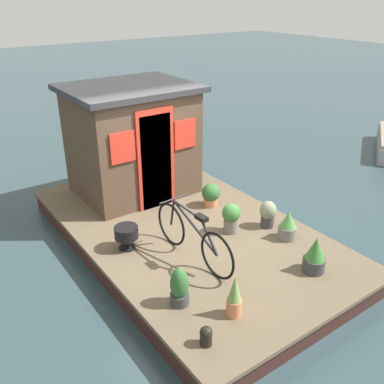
# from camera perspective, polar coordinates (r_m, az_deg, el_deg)

# --- Properties ---
(ground_plane) EXTENTS (60.00, 60.00, 0.00)m
(ground_plane) POSITION_cam_1_polar(r_m,az_deg,el_deg) (7.34, -0.91, -7.03)
(ground_plane) COLOR #2D4247
(houseboat_deck) EXTENTS (5.68, 3.31, 0.37)m
(houseboat_deck) POSITION_cam_1_polar(r_m,az_deg,el_deg) (7.24, -0.92, -5.78)
(houseboat_deck) COLOR brown
(houseboat_deck) RESTS_ON ground_plane
(houseboat_cabin) EXTENTS (1.88, 2.25, 2.04)m
(houseboat_cabin) POSITION_cam_1_polar(r_m,az_deg,el_deg) (8.09, -8.00, 6.92)
(houseboat_cabin) COLOR #4C3828
(houseboat_cabin) RESTS_ON houseboat_deck
(bicycle) EXTENTS (1.75, 0.50, 0.82)m
(bicycle) POSITION_cam_1_polar(r_m,az_deg,el_deg) (6.12, 0.10, -5.99)
(bicycle) COLOR black
(bicycle) RESTS_ON houseboat_deck
(potted_plant_mint) EXTENTS (0.33, 0.33, 0.42)m
(potted_plant_mint) POSITION_cam_1_polar(r_m,az_deg,el_deg) (7.71, 2.55, -0.33)
(potted_plant_mint) COLOR #C6754C
(potted_plant_mint) RESTS_ON houseboat_deck
(potted_plant_rosemary) EXTENTS (0.19, 0.19, 0.57)m
(potted_plant_rosemary) POSITION_cam_1_polar(r_m,az_deg,el_deg) (5.23, 5.69, -13.76)
(potted_plant_rosemary) COLOR #C6754C
(potted_plant_rosemary) RESTS_ON houseboat_deck
(potted_plant_fern) EXTENTS (0.30, 0.30, 0.49)m
(potted_plant_fern) POSITION_cam_1_polar(r_m,az_deg,el_deg) (6.88, 5.25, -3.33)
(potted_plant_fern) COLOR slate
(potted_plant_fern) RESTS_ON houseboat_deck
(potted_plant_thyme) EXTENTS (0.31, 0.31, 0.53)m
(potted_plant_thyme) POSITION_cam_1_polar(r_m,az_deg,el_deg) (6.18, 16.11, -8.14)
(potted_plant_thyme) COLOR #38383D
(potted_plant_thyme) RESTS_ON houseboat_deck
(potted_plant_sage) EXTENTS (0.28, 0.28, 0.46)m
(potted_plant_sage) POSITION_cam_1_polar(r_m,az_deg,el_deg) (7.12, 10.12, -2.83)
(potted_plant_sage) COLOR #38383D
(potted_plant_sage) RESTS_ON houseboat_deck
(potted_plant_succulent) EXTENTS (0.24, 0.24, 0.52)m
(potted_plant_succulent) POSITION_cam_1_polar(r_m,az_deg,el_deg) (5.40, -1.68, -12.67)
(potted_plant_succulent) COLOR #38383D
(potted_plant_succulent) RESTS_ON houseboat_deck
(potted_plant_ivy) EXTENTS (0.29, 0.29, 0.47)m
(potted_plant_ivy) POSITION_cam_1_polar(r_m,az_deg,el_deg) (6.86, 12.68, -4.45)
(potted_plant_ivy) COLOR slate
(potted_plant_ivy) RESTS_ON houseboat_deck
(charcoal_grill) EXTENTS (0.36, 0.36, 0.37)m
(charcoal_grill) POSITION_cam_1_polar(r_m,az_deg,el_deg) (6.50, -8.77, -5.46)
(charcoal_grill) COLOR black
(charcoal_grill) RESTS_ON houseboat_deck
(mooring_bollard) EXTENTS (0.15, 0.15, 0.24)m
(mooring_bollard) POSITION_cam_1_polar(r_m,az_deg,el_deg) (4.95, 1.89, -18.62)
(mooring_bollard) COLOR black
(mooring_bollard) RESTS_ON houseboat_deck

